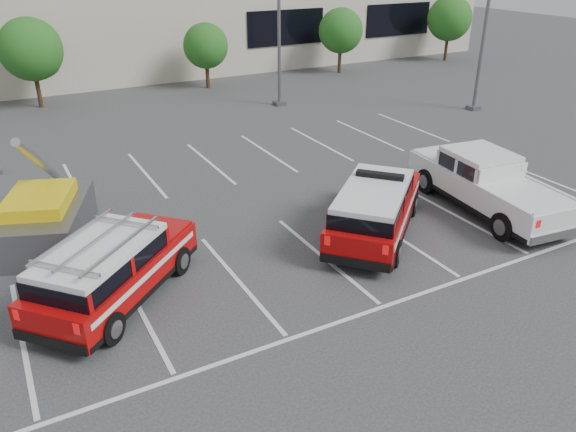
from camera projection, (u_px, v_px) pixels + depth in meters
name	position (u px, v px, depth m)	size (l,w,h in m)	color
ground	(323.00, 257.00, 16.33)	(120.00, 120.00, 0.00)	#2E2E30
stall_markings	(256.00, 201.00, 19.89)	(23.00, 15.00, 0.01)	silver
convention_building	(89.00, 0.00, 39.57)	(60.00, 16.99, 13.20)	#BDB0A0
tree_mid_left	(33.00, 51.00, 30.34)	(3.37, 3.37, 4.85)	#3F2B19
tree_mid_right	(207.00, 47.00, 34.88)	(2.77, 2.77, 3.99)	#3F2B19
tree_right	(341.00, 32.00, 39.08)	(3.07, 3.07, 4.42)	#3F2B19
tree_far_right	(450.00, 20.00, 43.27)	(3.37, 3.37, 4.85)	#3F2B19
light_pole_mid	(279.00, 9.00, 29.76)	(0.90, 0.60, 10.24)	#59595E
light_pole_right	(487.00, 10.00, 28.89)	(0.90, 0.60, 10.24)	#59595E
fire_chief_suv	(375.00, 212.00, 17.25)	(5.37, 5.13, 1.92)	#9D0707
white_pickup	(486.00, 188.00, 19.04)	(2.82, 6.43, 1.91)	silver
ladder_suv	(113.00, 274.00, 14.02)	(5.00, 4.82, 1.97)	#9D0707
utility_rig	(38.00, 222.00, 16.83)	(4.64, 4.51, 3.56)	#59595E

